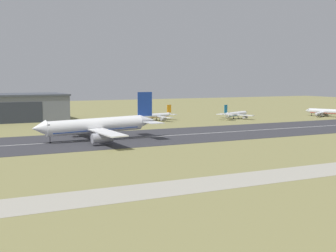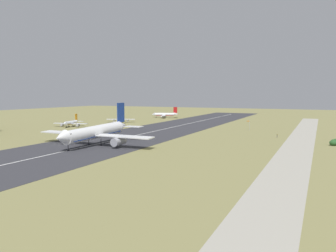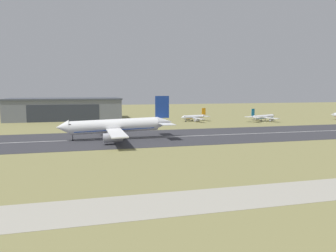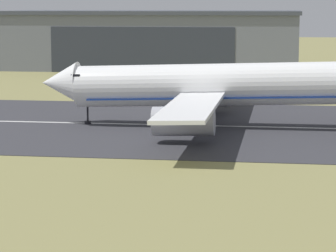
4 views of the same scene
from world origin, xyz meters
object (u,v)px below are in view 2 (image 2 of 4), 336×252
(airplane_parked_centre, at_px, (121,119))
(windsock_pole, at_px, (248,122))
(airplane_landing, at_px, (96,132))
(shrub_clump, at_px, (334,142))
(airplane_parked_west, at_px, (71,123))
(runway_sign, at_px, (277,135))
(airplane_parked_east, at_px, (165,115))

(airplane_parked_centre, height_order, windsock_pole, airplane_parked_centre)
(airplane_landing, xyz_separation_m, airplane_parked_centre, (94.20, 49.90, -2.56))
(airplane_landing, height_order, windsock_pole, airplane_landing)
(shrub_clump, xyz_separation_m, windsock_pole, (42.06, 43.32, 3.68))
(airplane_landing, xyz_separation_m, airplane_parked_west, (53.21, 60.41, -2.64))
(airplane_landing, xyz_separation_m, shrub_clump, (39.74, -88.42, -3.87))
(runway_sign, bearing_deg, airplane_parked_east, 48.30)
(airplane_parked_east, bearing_deg, windsock_pole, -128.01)
(windsock_pole, bearing_deg, runway_sign, -143.90)
(shrub_clump, bearing_deg, airplane_landing, 114.20)
(airplane_parked_centre, relative_size, runway_sign, 14.39)
(airplane_parked_west, xyz_separation_m, airplane_parked_centre, (40.99, -10.52, 0.08))
(shrub_clump, height_order, windsock_pole, windsock_pole)
(airplane_parked_centre, height_order, shrub_clump, airplane_parked_centre)
(airplane_landing, bearing_deg, windsock_pole, -28.87)
(airplane_parked_east, bearing_deg, airplane_parked_west, 168.01)
(windsock_pole, relative_size, runway_sign, 3.28)
(airplane_parked_centre, relative_size, shrub_clump, 5.41)
(airplane_parked_west, xyz_separation_m, shrub_clump, (-13.47, -148.84, -1.23))
(airplane_parked_centre, height_order, airplane_parked_east, airplane_parked_east)
(airplane_parked_east, xyz_separation_m, windsock_pole, (-66.66, -85.30, 2.06))
(airplane_parked_east, bearing_deg, runway_sign, -131.70)
(airplane_parked_west, relative_size, airplane_parked_centre, 0.93)
(airplane_parked_west, distance_m, airplane_parked_centre, 42.32)
(windsock_pole, height_order, runway_sign, windsock_pole)
(airplane_parked_west, xyz_separation_m, airplane_parked_east, (95.25, -20.22, 0.39))
(airplane_landing, height_order, airplane_parked_centre, airplane_landing)
(airplane_parked_west, height_order, shrub_clump, airplane_parked_west)
(windsock_pole, bearing_deg, airplane_parked_west, 105.16)
(airplane_parked_west, height_order, airplane_parked_east, airplane_parked_east)
(runway_sign, bearing_deg, airplane_landing, 130.56)
(windsock_pole, bearing_deg, airplane_landing, 151.13)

